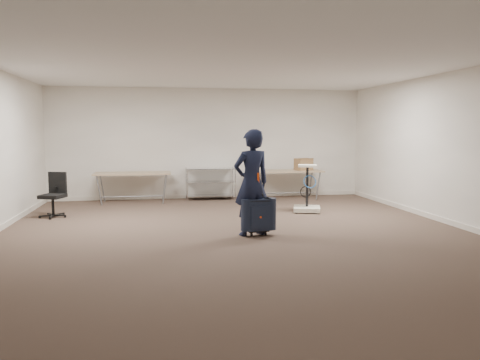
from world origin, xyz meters
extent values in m
plane|color=#47342B|center=(0.00, 0.00, 0.00)|extent=(9.00, 9.00, 0.00)
plane|color=beige|center=(0.00, 4.50, 1.40)|extent=(8.00, 0.00, 8.00)
plane|color=beige|center=(0.00, -4.50, 1.40)|extent=(8.00, 0.00, 8.00)
plane|color=beige|center=(4.00, 0.00, 1.40)|extent=(0.00, 9.00, 9.00)
plane|color=white|center=(0.00, 0.00, 2.80)|extent=(8.00, 8.00, 0.00)
cube|color=silver|center=(0.00, 4.49, 0.05)|extent=(8.00, 0.02, 0.10)
cube|color=silver|center=(3.99, 0.00, 0.05)|extent=(0.02, 9.00, 0.10)
cube|color=tan|center=(-1.90, 3.95, 0.71)|extent=(1.80, 0.75, 0.03)
cylinder|color=gray|center=(-1.90, 3.95, 0.15)|extent=(1.50, 0.02, 0.02)
cylinder|color=gray|center=(-2.65, 3.65, 0.35)|extent=(0.13, 0.04, 0.69)
cylinder|color=gray|center=(-1.15, 3.65, 0.35)|extent=(0.13, 0.04, 0.69)
cylinder|color=gray|center=(-2.65, 4.25, 0.35)|extent=(0.13, 0.04, 0.69)
cylinder|color=gray|center=(-1.15, 4.25, 0.35)|extent=(0.13, 0.04, 0.69)
cube|color=tan|center=(1.90, 3.95, 0.71)|extent=(1.80, 0.75, 0.03)
cylinder|color=gray|center=(1.90, 3.95, 0.15)|extent=(1.50, 0.02, 0.02)
cylinder|color=gray|center=(1.15, 3.65, 0.35)|extent=(0.13, 0.04, 0.69)
cylinder|color=gray|center=(2.65, 3.65, 0.35)|extent=(0.13, 0.04, 0.69)
cylinder|color=gray|center=(1.15, 4.25, 0.35)|extent=(0.13, 0.04, 0.69)
cylinder|color=gray|center=(2.65, 4.25, 0.35)|extent=(0.13, 0.04, 0.69)
cylinder|color=silver|center=(-0.60, 3.98, 0.40)|extent=(0.02, 0.02, 0.80)
cylinder|color=silver|center=(0.60, 3.98, 0.40)|extent=(0.02, 0.02, 0.80)
cylinder|color=silver|center=(-0.60, 4.42, 0.40)|extent=(0.02, 0.02, 0.80)
cylinder|color=silver|center=(0.60, 4.42, 0.40)|extent=(0.02, 0.02, 0.80)
cube|color=silver|center=(0.00, 4.20, 0.10)|extent=(1.20, 0.45, 0.02)
cube|color=silver|center=(0.00, 4.20, 0.45)|extent=(1.20, 0.45, 0.02)
cube|color=silver|center=(0.00, 4.20, 0.78)|extent=(1.20, 0.45, 0.01)
imported|color=black|center=(0.23, 0.02, 0.88)|extent=(0.73, 0.59, 1.75)
cube|color=black|center=(0.33, -0.07, 0.36)|extent=(0.40, 0.25, 0.52)
cube|color=black|center=(0.33, -0.05, 0.09)|extent=(0.35, 0.18, 0.03)
cylinder|color=black|center=(0.21, -0.08, 0.04)|extent=(0.03, 0.07, 0.07)
cylinder|color=black|center=(0.45, -0.06, 0.04)|extent=(0.03, 0.07, 0.07)
torus|color=black|center=(0.33, -0.07, 0.65)|extent=(0.17, 0.04, 0.16)
cube|color=#FF460D|center=(0.33, -0.05, 0.84)|extent=(0.04, 0.01, 0.40)
cylinder|color=black|center=(-3.38, 2.26, 0.04)|extent=(0.54, 0.54, 0.08)
cylinder|color=black|center=(-3.38, 2.26, 0.23)|extent=(0.05, 0.05, 0.36)
cube|color=black|center=(-3.38, 2.26, 0.43)|extent=(0.53, 0.53, 0.07)
cube|color=black|center=(-3.31, 2.45, 0.68)|extent=(0.38, 0.18, 0.43)
cube|color=beige|center=(1.83, 2.01, 0.07)|extent=(0.69, 0.69, 0.09)
cylinder|color=black|center=(1.61, 1.79, 0.02)|extent=(0.07, 0.07, 0.04)
cylinder|color=black|center=(1.83, 2.06, 0.55)|extent=(0.05, 0.05, 0.88)
cube|color=beige|center=(1.83, 2.01, 0.99)|extent=(0.47, 0.43, 0.04)
torus|color=#2466B7|center=(1.89, 1.92, 0.66)|extent=(0.30, 0.19, 0.27)
cube|color=#9F6A4A|center=(2.35, 3.94, 0.88)|extent=(0.47, 0.41, 0.30)
camera|label=1|loc=(-1.25, -7.48, 1.72)|focal=35.00mm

